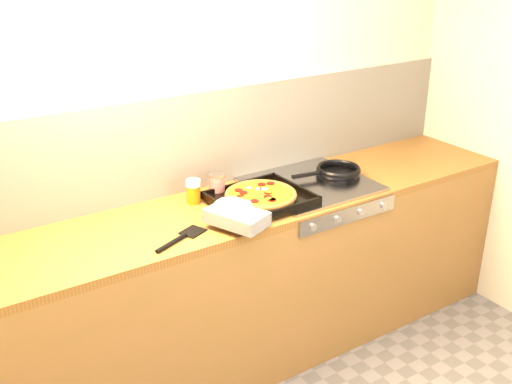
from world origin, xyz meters
TOP-DOWN VIEW (x-y plane):
  - room_shell at (0.00, 1.39)m, footprint 3.20×3.20m
  - counter_run at (0.00, 1.10)m, footprint 3.20×0.62m
  - stovetop at (0.45, 1.10)m, footprint 0.60×0.56m
  - pizza_on_tray at (0.03, 1.00)m, footprint 0.59×0.52m
  - frying_pan at (0.64, 1.11)m, footprint 0.41×0.27m
  - tomato_can at (-0.02, 1.25)m, footprint 0.09×0.09m
  - juice_glass at (-0.16, 1.23)m, footprint 0.08×0.08m
  - wooden_spoon at (0.17, 1.27)m, footprint 0.30×0.05m
  - black_spatula at (-0.39, 0.92)m, footprint 0.28×0.16m

SIDE VIEW (x-z plane):
  - counter_run at x=0.00m, z-range 0.00..0.90m
  - stovetop at x=0.45m, z-range 0.90..0.92m
  - black_spatula at x=-0.39m, z-range 0.90..0.92m
  - wooden_spoon at x=0.17m, z-range 0.90..0.92m
  - frying_pan at x=0.64m, z-range 0.92..0.96m
  - pizza_on_tray at x=0.03m, z-range 0.91..0.98m
  - tomato_can at x=-0.02m, z-range 0.90..1.02m
  - juice_glass at x=-0.16m, z-range 0.90..1.02m
  - room_shell at x=0.00m, z-range -0.45..2.75m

